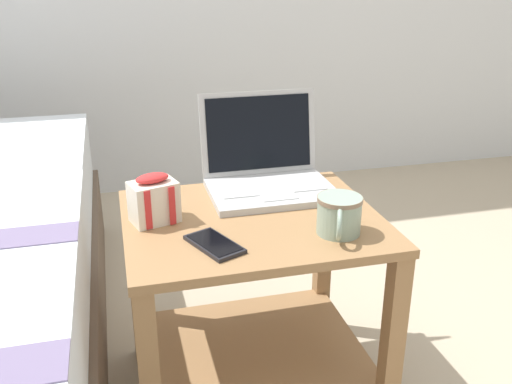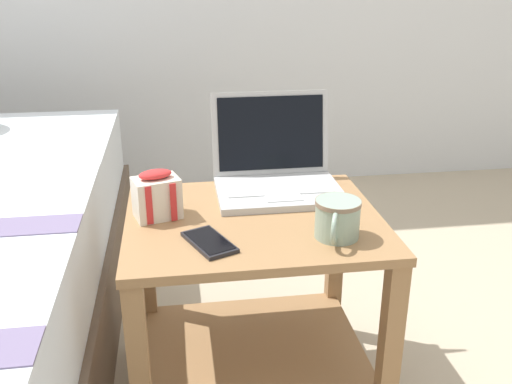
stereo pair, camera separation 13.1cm
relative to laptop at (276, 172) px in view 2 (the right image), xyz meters
name	(u,v)px [view 2 (the right image)]	position (x,y,z in m)	size (l,w,h in m)	color
bedside_table	(254,284)	(-0.09, -0.17, -0.24)	(0.62, 0.51, 0.52)	#997047
laptop	(276,172)	(0.00, 0.00, 0.00)	(0.33, 0.28, 0.25)	#B7BABC
mug_front_left	(337,217)	(0.08, -0.31, 0.00)	(0.10, 0.14, 0.09)	#8CA593
snack_bag	(157,196)	(-0.32, -0.14, 0.01)	(0.12, 0.10, 0.12)	silver
cell_phone	(209,242)	(-0.20, -0.30, -0.04)	(0.12, 0.16, 0.01)	black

